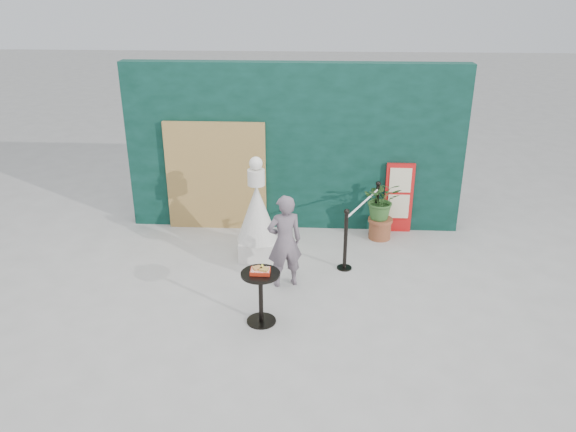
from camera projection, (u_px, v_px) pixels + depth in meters
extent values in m
plane|color=#ADAAA5|center=(283.00, 317.00, 7.74)|extent=(60.00, 60.00, 0.00)
cube|color=black|center=(294.00, 148.00, 10.04)|extent=(6.00, 0.30, 3.00)
cube|color=tan|center=(216.00, 177.00, 10.12)|extent=(1.80, 0.08, 2.00)
imported|color=slate|center=(285.00, 241.00, 8.27)|extent=(0.61, 0.50, 1.45)
cube|color=red|center=(399.00, 198.00, 10.10)|extent=(0.50, 0.06, 1.30)
cube|color=beige|center=(400.00, 180.00, 9.93)|extent=(0.38, 0.02, 0.45)
cube|color=beige|center=(398.00, 206.00, 10.13)|extent=(0.38, 0.02, 0.45)
cube|color=red|center=(397.00, 224.00, 10.27)|extent=(0.38, 0.02, 0.18)
cube|color=silver|center=(258.00, 248.00, 9.35)|extent=(0.58, 0.58, 0.32)
cone|color=silver|center=(257.00, 213.00, 9.10)|extent=(0.68, 0.68, 0.95)
cylinder|color=silver|center=(256.00, 177.00, 8.86)|extent=(0.28, 0.28, 0.25)
sphere|color=white|center=(256.00, 163.00, 8.77)|extent=(0.21, 0.21, 0.21)
cylinder|color=black|center=(261.00, 321.00, 7.62)|extent=(0.40, 0.40, 0.02)
cylinder|color=black|center=(261.00, 299.00, 7.49)|extent=(0.06, 0.06, 0.72)
cylinder|color=black|center=(260.00, 274.00, 7.34)|extent=(0.52, 0.52, 0.03)
cube|color=red|center=(260.00, 271.00, 7.32)|extent=(0.26, 0.19, 0.05)
cube|color=red|center=(260.00, 269.00, 7.31)|extent=(0.24, 0.17, 0.00)
cube|color=#D99B4F|center=(257.00, 268.00, 7.32)|extent=(0.15, 0.14, 0.02)
cube|color=gold|center=(264.00, 269.00, 7.29)|extent=(0.13, 0.13, 0.02)
cone|color=#FFFE43|center=(262.00, 265.00, 7.35)|extent=(0.06, 0.06, 0.06)
cylinder|color=brown|center=(380.00, 230.00, 10.01)|extent=(0.39, 0.39, 0.33)
cylinder|color=#975C31|center=(380.00, 220.00, 9.93)|extent=(0.43, 0.43, 0.05)
imported|color=#315C27|center=(382.00, 200.00, 9.78)|extent=(0.64, 0.56, 0.72)
cylinder|color=black|center=(344.00, 268.00, 9.02)|extent=(0.24, 0.24, 0.02)
cylinder|color=black|center=(345.00, 241.00, 8.83)|extent=(0.06, 0.06, 0.96)
sphere|color=black|center=(347.00, 212.00, 8.63)|extent=(0.09, 0.09, 0.09)
cylinder|color=black|center=(375.00, 234.00, 10.18)|extent=(0.24, 0.24, 0.02)
cylinder|color=black|center=(376.00, 211.00, 10.00)|extent=(0.06, 0.06, 0.96)
sphere|color=black|center=(378.00, 184.00, 9.80)|extent=(0.09, 0.09, 0.09)
cylinder|color=white|center=(363.00, 203.00, 9.26)|extent=(0.63, 1.31, 0.03)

